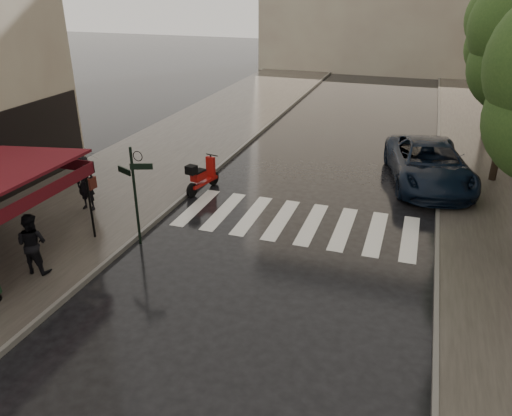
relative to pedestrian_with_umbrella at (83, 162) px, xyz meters
The scene contains 12 objects.
ground 6.30m from the pedestrian_with_umbrella, 47.63° to the right, with size 120.00×120.00×0.00m, color black.
sidewalk_near 7.77m from the pedestrian_with_umbrella, 93.34° to the left, with size 6.00×60.00×0.12m, color #38332D.
sidewalk_far 16.28m from the pedestrian_with_umbrella, 27.81° to the left, with size 5.50×60.00×0.12m, color #38332D.
curb_near 8.18m from the pedestrian_with_umbrella, 70.93° to the left, with size 0.12×60.00×0.16m, color #595651.
curb_far 13.88m from the pedestrian_with_umbrella, 33.26° to the left, with size 0.12×60.00×0.16m, color #595651.
crosswalk 7.43m from the pedestrian_with_umbrella, 12.42° to the left, with size 7.85×3.20×0.01m.
signpost 3.21m from the pedestrian_with_umbrella, 26.84° to the right, with size 1.17×0.29×3.10m.
tree_far 20.35m from the pedestrian_with_umbrella, 46.60° to the left, with size 3.80×3.80×8.16m.
pedestrian_with_umbrella is the anchor object (origin of this frame).
pedestrian_terrace 4.16m from the pedestrian_with_umbrella, 73.98° to the right, with size 0.84×0.65×1.72m, color black.
scooter 4.37m from the pedestrian_with_umbrella, 45.21° to the left, with size 0.74×1.92×1.28m.
parked_car 12.89m from the pedestrian_with_umbrella, 30.63° to the left, with size 2.79×6.05×1.68m, color black.
Camera 1 is at (6.48, -8.65, 7.40)m, focal length 35.00 mm.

